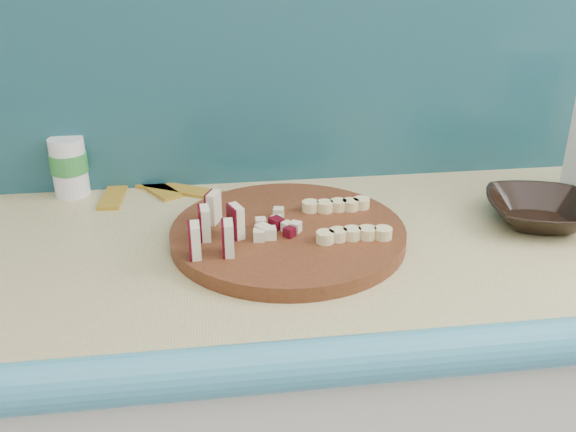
{
  "coord_description": "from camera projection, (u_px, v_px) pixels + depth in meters",
  "views": [
    {
      "loc": [
        -0.26,
        0.6,
        1.38
      ],
      "look_at": [
        -0.13,
        1.52,
        0.95
      ],
      "focal_mm": 40.0,
      "sensor_mm": 36.0,
      "label": 1
    }
  ],
  "objects": [
    {
      "name": "backsplash",
      "position": [
        392.0,
        49.0,
        1.2
      ],
      "size": [
        2.2,
        0.02,
        0.5
      ],
      "primitive_type": "cube",
      "color": "teal",
      "rests_on": "kitchen_counter"
    },
    {
      "name": "cutting_board",
      "position": [
        288.0,
        234.0,
        1.03
      ],
      "size": [
        0.38,
        0.38,
        0.02
      ],
      "primitive_type": "cylinder",
      "rotation": [
        0.0,
        0.0,
        0.02
      ],
      "color": "#42200E",
      "rests_on": "kitchen_counter"
    },
    {
      "name": "apple_wedges",
      "position": [
        215.0,
        226.0,
        0.97
      ],
      "size": [
        0.08,
        0.15,
        0.05
      ],
      "color": "beige",
      "rests_on": "cutting_board"
    },
    {
      "name": "apple_chunks",
      "position": [
        273.0,
        223.0,
        1.02
      ],
      "size": [
        0.06,
        0.07,
        0.02
      ],
      "color": "beige",
      "rests_on": "cutting_board"
    },
    {
      "name": "banana_slices",
      "position": [
        344.0,
        219.0,
        1.03
      ],
      "size": [
        0.12,
        0.14,
        0.02
      ],
      "color": "#E0CE89",
      "rests_on": "cutting_board"
    },
    {
      "name": "brown_bowl",
      "position": [
        540.0,
        211.0,
        1.08
      ],
      "size": [
        0.22,
        0.22,
        0.04
      ],
      "primitive_type": "imported",
      "rotation": [
        0.0,
        0.0,
        -0.24
      ],
      "color": "black",
      "rests_on": "kitchen_counter"
    },
    {
      "name": "canister",
      "position": [
        69.0,
        166.0,
        1.18
      ],
      "size": [
        0.07,
        0.07,
        0.11
      ],
      "rotation": [
        0.0,
        0.0,
        -0.36
      ],
      "color": "silver",
      "rests_on": "kitchen_counter"
    },
    {
      "name": "banana_peel",
      "position": [
        149.0,
        188.0,
        1.23
      ],
      "size": [
        0.23,
        0.19,
        0.01
      ],
      "rotation": [
        0.0,
        0.0,
        0.37
      ],
      "color": "gold",
      "rests_on": "kitchen_counter"
    }
  ]
}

